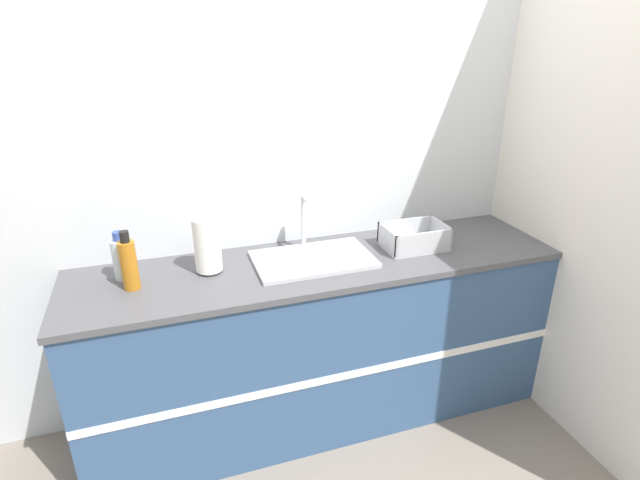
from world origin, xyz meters
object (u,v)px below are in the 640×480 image
(paper_towel_roll, at_px, (207,245))
(dish_rack, at_px, (414,239))
(sink, at_px, (313,257))
(bottle_amber, at_px, (129,264))
(bottle_clear, at_px, (121,258))

(paper_towel_roll, bearing_deg, dish_rack, -2.97)
(sink, xyz_separation_m, bottle_amber, (-0.81, -0.01, 0.10))
(bottle_clear, xyz_separation_m, bottle_amber, (0.03, -0.11, 0.02))
(sink, distance_m, dish_rack, 0.53)
(sink, distance_m, paper_towel_roll, 0.49)
(paper_towel_roll, height_order, dish_rack, paper_towel_roll)
(bottle_amber, bearing_deg, bottle_clear, 107.98)
(paper_towel_roll, distance_m, bottle_clear, 0.37)
(dish_rack, height_order, bottle_clear, bottle_clear)
(bottle_amber, bearing_deg, paper_towel_roll, 9.39)
(paper_towel_roll, height_order, bottle_amber, bottle_amber)
(bottle_clear, distance_m, bottle_amber, 0.11)
(paper_towel_roll, relative_size, bottle_clear, 1.16)
(paper_towel_roll, distance_m, bottle_amber, 0.34)
(dish_rack, xyz_separation_m, bottle_amber, (-1.34, -0.00, 0.07))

